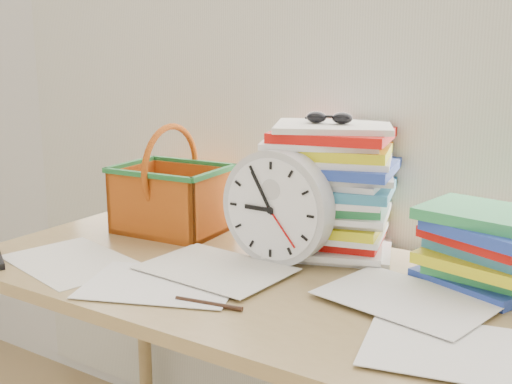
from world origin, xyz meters
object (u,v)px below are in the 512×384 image
Objects in this scene: paper_stack at (326,189)px; book_stack at (490,250)px; desk at (259,305)px; basket at (172,179)px; clock at (277,207)px.

paper_stack is 1.15× the size of book_stack.
basket reaches higher than desk.
paper_stack reaches higher than clock.
clock is at bearing -110.82° from paper_stack.
clock is 0.97× the size of book_stack.
clock is at bearing 93.20° from desk.
clock is 0.94× the size of basket.
desk is 0.48m from basket.
clock reaches higher than desk.
desk is 4.32× the size of paper_stack.
paper_stack is (0.05, 0.23, 0.24)m from desk.
paper_stack is 0.45m from basket.
paper_stack is at bearing 69.18° from clock.
book_stack is (0.46, 0.20, 0.16)m from desk.
desk is 0.23m from clock.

